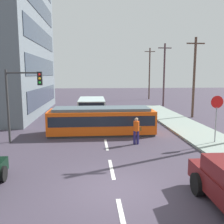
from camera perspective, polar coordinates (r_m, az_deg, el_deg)
name	(u,v)px	position (r m, az deg, el deg)	size (l,w,h in m)	color
ground_plane	(103,130)	(19.35, -2.04, -4.22)	(120.00, 120.00, 0.00)	#413847
sidewalk_curb_right	(212,141)	(17.24, 22.01, -6.21)	(3.20, 36.00, 0.14)	gray
lane_stripe_0	(122,219)	(8.12, 2.38, -23.25)	(0.16, 2.40, 0.01)	silver
lane_stripe_1	(112,169)	(11.69, -0.11, -12.90)	(0.16, 2.40, 0.01)	silver
lane_stripe_2	(106,145)	(15.47, -1.32, -7.48)	(0.16, 2.40, 0.01)	silver
lane_stripe_3	(101,119)	(24.15, -2.60, -1.63)	(0.16, 2.40, 0.01)	silver
lane_stripe_4	(99,110)	(30.07, -3.03, 0.39)	(0.16, 2.40, 0.01)	silver
streetcar_tram	(102,120)	(18.07, -2.42, -1.89)	(7.57, 2.55, 1.94)	#EB5211
city_bus	(92,107)	(24.80, -4.67, 1.16)	(2.60, 5.49, 1.91)	#A6BBB7
pedestrian_crossing	(136,129)	(15.44, 5.61, -3.96)	(0.51, 0.36, 1.67)	navy
stop_sign	(217,109)	(16.40, 22.84, 0.58)	(0.76, 0.07, 2.88)	gray
traffic_light_mast	(22,92)	(16.54, -19.97, 4.32)	(2.25, 0.33, 4.59)	#333333
utility_pole_mid	(194,76)	(26.14, 18.30, 7.79)	(1.80, 0.24, 7.87)	#4F382D
utility_pole_far	(164,74)	(34.77, 11.85, 8.56)	(1.80, 0.24, 8.38)	#4C3438
utility_pole_distant	(149,73)	(44.19, 8.58, 8.87)	(1.80, 0.24, 8.78)	brown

